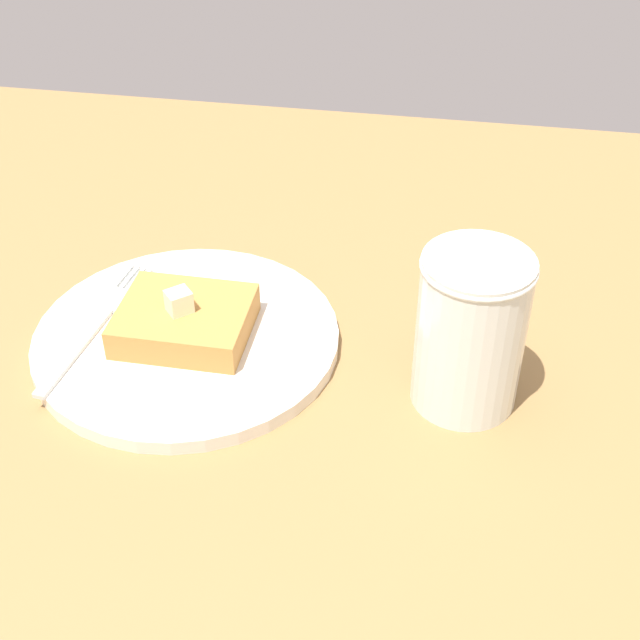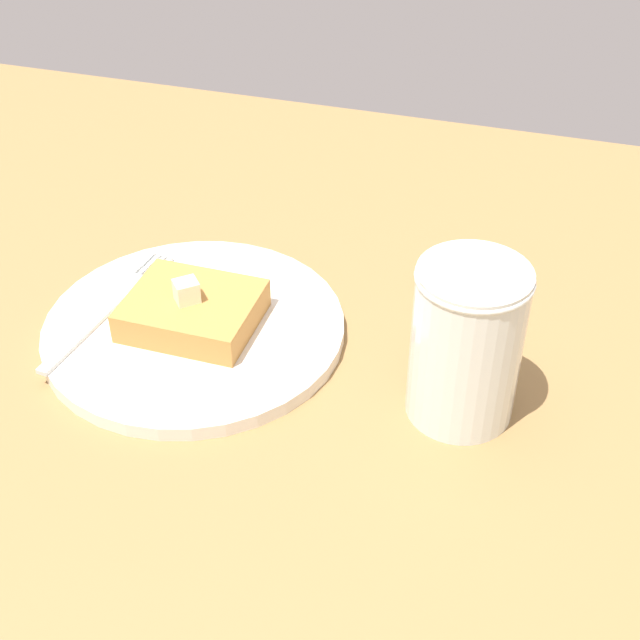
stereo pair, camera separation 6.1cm
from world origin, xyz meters
The scene contains 6 objects.
table_surface centered at (0.00, 0.00, 1.02)cm, with size 105.01×105.01×2.05cm, color olive.
plate centered at (-2.67, 10.41, 2.67)cm, with size 22.58×22.58×1.11cm.
toast_slice_center centered at (-2.67, 10.41, 4.32)cm, with size 9.43×7.93×2.33cm, color #B67C3B.
butter_pat_primary centered at (-2.80, 10.04, 6.32)cm, with size 1.68×1.51×1.68cm, color #F8F1C9.
fork centered at (-9.40, 10.80, 3.33)cm, with size 3.32×16.06×0.36cm.
syrup_jar centered at (17.78, 8.26, 7.28)cm, with size 7.45×7.45×11.37cm.
Camera 2 is at (21.74, -37.07, 44.26)cm, focal length 50.00 mm.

